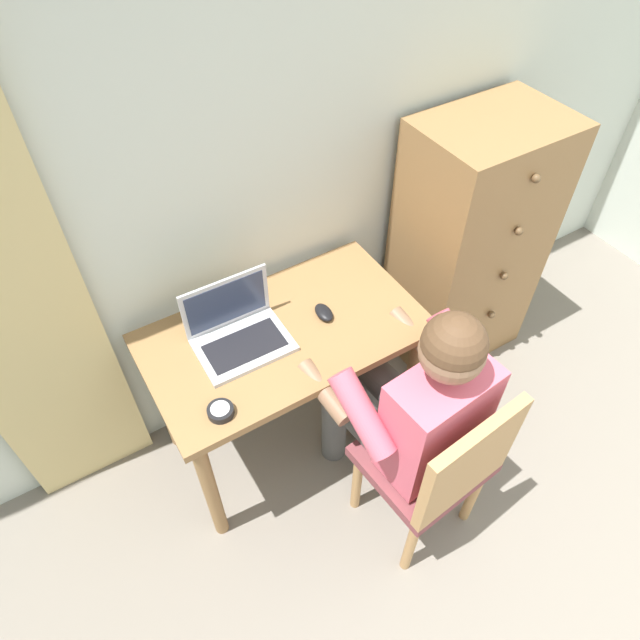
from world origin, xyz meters
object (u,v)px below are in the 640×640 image
laptop (238,330)px  desk_clock (221,411)px  computer_mouse (324,312)px  person_seated (410,402)px  dresser (468,247)px  desk (285,351)px  chair (438,465)px

laptop → desk_clock: (-0.20, -0.26, -0.04)m
desk_clock → computer_mouse: bearing=20.9°
person_seated → laptop: 0.68m
laptop → computer_mouse: laptop is taller
dresser → person_seated: 0.98m
desk → chair: 0.72m
chair → desk: bearing=110.7°
person_seated → desk_clock: 0.66m
desk → chair: bearing=-69.3°
chair → person_seated: size_ratio=0.74×
chair → dresser: bearing=44.0°
computer_mouse → desk_clock: bearing=-155.2°
dresser → person_seated: bearing=-144.2°
person_seated → desk_clock: size_ratio=13.40×
desk_clock → laptop: bearing=53.4°
desk → chair: chair is taller
desk → person_seated: size_ratio=0.88×
computer_mouse → person_seated: bearing=-78.4°
dresser → desk: bearing=-174.9°
person_seated → laptop: size_ratio=3.51×
desk → computer_mouse: 0.22m
dresser → computer_mouse: dresser is taller
desk → desk_clock: size_ratio=11.80×
desk → dresser: bearing=5.1°
dresser → laptop: dresser is taller
chair → laptop: bearing=120.0°
desk → laptop: size_ratio=3.10×
desk → computer_mouse: size_ratio=10.62×
chair → laptop: (-0.41, 0.72, 0.29)m
chair → person_seated: 0.26m
laptop → desk_clock: size_ratio=3.81×
desk → computer_mouse: computer_mouse is taller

